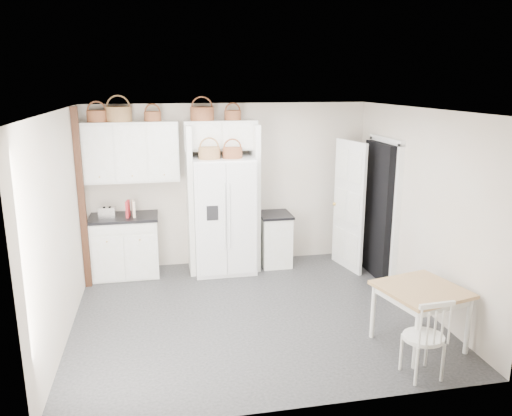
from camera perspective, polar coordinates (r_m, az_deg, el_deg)
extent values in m
plane|color=black|center=(6.63, -0.42, -11.91)|extent=(4.50, 4.50, 0.00)
plane|color=white|center=(5.96, -0.46, 11.13)|extent=(4.50, 4.50, 0.00)
plane|color=#C6B39C|center=(8.09, -3.07, 2.65)|extent=(4.50, 0.00, 4.50)
plane|color=#C6B39C|center=(6.18, -21.41, -2.00)|extent=(0.00, 4.00, 4.00)
plane|color=#C6B39C|center=(6.94, 18.15, -0.02)|extent=(0.00, 4.00, 4.00)
cube|color=white|center=(7.80, -3.73, -0.80)|extent=(0.93, 0.75, 1.81)
cube|color=silver|center=(7.97, -14.67, -4.30)|extent=(0.98, 0.62, 0.91)
cube|color=silver|center=(8.16, 2.16, -3.70)|extent=(0.47, 0.56, 0.82)
cube|color=#A27A44|center=(6.04, 18.16, -11.71)|extent=(1.01, 1.01, 0.70)
cube|color=silver|center=(5.44, 18.59, -13.83)|extent=(0.44, 0.41, 0.86)
cube|color=black|center=(7.83, -14.89, -1.01)|extent=(1.02, 0.66, 0.04)
cube|color=black|center=(8.04, 2.19, -0.78)|extent=(0.50, 0.60, 0.04)
cube|color=silver|center=(7.73, -16.63, -0.52)|extent=(0.25, 0.16, 0.17)
cube|color=#B3242C|center=(7.71, -14.44, -0.10)|extent=(0.06, 0.17, 0.25)
cube|color=beige|center=(7.71, -13.84, -0.07)|extent=(0.06, 0.17, 0.25)
cylinder|color=brown|center=(7.74, -17.70, 9.96)|extent=(0.30, 0.30, 0.17)
cylinder|color=brown|center=(7.71, -15.42, 10.30)|extent=(0.37, 0.37, 0.22)
cylinder|color=brown|center=(7.70, -11.73, 10.22)|extent=(0.25, 0.25, 0.14)
cylinder|color=brown|center=(7.73, -6.18, 10.66)|extent=(0.36, 0.36, 0.20)
cylinder|color=brown|center=(7.78, -2.68, 10.55)|extent=(0.26, 0.26, 0.15)
cylinder|color=brown|center=(7.48, -5.36, 6.27)|extent=(0.32, 0.32, 0.17)
cylinder|color=brown|center=(7.52, -2.71, 6.31)|extent=(0.30, 0.30, 0.16)
cube|color=silver|center=(7.76, -14.05, 6.24)|extent=(1.40, 0.34, 0.90)
cube|color=silver|center=(7.78, -4.08, 8.32)|extent=(1.12, 0.34, 0.45)
cube|color=silver|center=(7.77, -7.57, 0.92)|extent=(0.08, 0.60, 2.30)
cube|color=silver|center=(7.89, -0.16, 1.26)|extent=(0.08, 0.60, 2.30)
cube|color=#3E2615|center=(7.46, -19.30, 0.87)|extent=(0.09, 0.09, 2.60)
cube|color=black|center=(7.82, 13.90, -0.23)|extent=(0.18, 0.85, 2.05)
cube|color=white|center=(7.98, 10.55, 0.24)|extent=(0.21, 0.79, 2.05)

